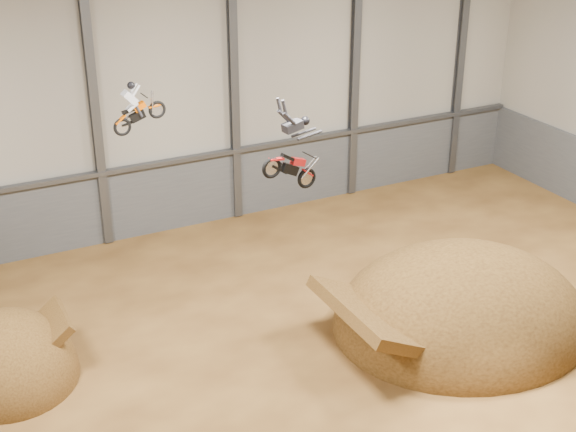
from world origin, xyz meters
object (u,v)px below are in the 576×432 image
(landing_ramp, at_px, (459,324))
(fmx_rider_b, at_px, (286,146))
(takeoff_ramp, at_px, (11,376))
(fmx_rider_a, at_px, (141,101))

(landing_ramp, distance_m, fmx_rider_b, 11.10)
(takeoff_ramp, height_order, fmx_rider_a, fmx_rider_a)
(landing_ramp, relative_size, fmx_rider_a, 5.23)
(takeoff_ramp, height_order, landing_ramp, landing_ramp)
(takeoff_ramp, xyz_separation_m, fmx_rider_b, (9.03, -3.70, 8.34))
(fmx_rider_a, height_order, fmx_rider_b, fmx_rider_a)
(takeoff_ramp, bearing_deg, landing_ramp, -15.04)
(landing_ramp, xyz_separation_m, fmx_rider_b, (-7.30, 0.69, 8.34))
(landing_ramp, xyz_separation_m, fmx_rider_a, (-10.66, 4.97, 9.15))
(takeoff_ramp, xyz_separation_m, fmx_rider_a, (5.66, 0.59, 9.15))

